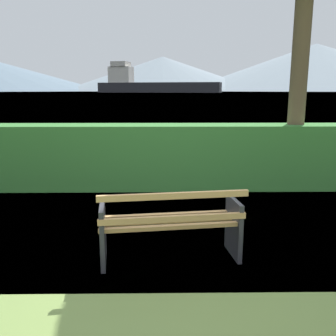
{
  "coord_description": "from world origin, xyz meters",
  "views": [
    {
      "loc": [
        -0.07,
        -3.94,
        1.9
      ],
      "look_at": [
        0.0,
        1.33,
        0.78
      ],
      "focal_mm": 39.34,
      "sensor_mm": 36.0,
      "label": 1
    }
  ],
  "objects": [
    {
      "name": "hedge_row",
      "position": [
        0.0,
        3.17,
        0.62
      ],
      "size": [
        9.22,
        0.78,
        1.24
      ],
      "primitive_type": "cube",
      "color": "#387A33",
      "rests_on": "ground_plane"
    },
    {
      "name": "park_bench",
      "position": [
        0.01,
        -0.06,
        0.42
      ],
      "size": [
        1.64,
        0.77,
        0.87
      ],
      "color": "tan",
      "rests_on": "ground_plane"
    },
    {
      "name": "water_surface",
      "position": [
        0.0,
        309.24,
        0.0
      ],
      "size": [
        620.0,
        620.0,
        0.0
      ],
      "primitive_type": "plane",
      "color": "slate",
      "rests_on": "ground_plane"
    },
    {
      "name": "cargo_ship_large",
      "position": [
        -9.5,
        258.89,
        5.93
      ],
      "size": [
        86.2,
        35.37,
        21.22
      ],
      "color": "#232328",
      "rests_on": "water_surface"
    },
    {
      "name": "ground_plane",
      "position": [
        0.0,
        0.0,
        0.0
      ],
      "size": [
        1400.0,
        1400.0,
        0.0
      ],
      "primitive_type": "plane",
      "color": "olive"
    },
    {
      "name": "distant_hills",
      "position": [
        -15.18,
        550.94,
        30.16
      ],
      "size": [
        919.05,
        422.66,
        68.2
      ],
      "color": "slate",
      "rests_on": "ground_plane"
    }
  ]
}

